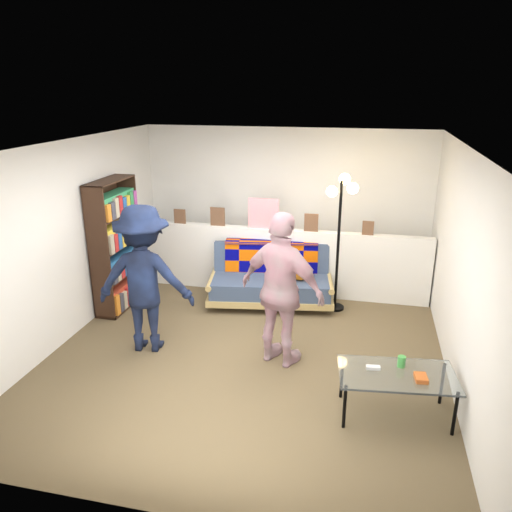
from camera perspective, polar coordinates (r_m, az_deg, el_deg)
The scene contains 10 objects.
ground at distance 6.08m, azimuth -0.85°, elevation -10.61°, with size 5.00×5.00×0.00m, color brown.
room_shell at distance 5.90m, azimuth 0.15°, elevation 5.93°, with size 4.60×5.05×2.45m.
half_wall_ledge at distance 7.48m, azimuth 2.37°, elevation -0.57°, with size 4.45×0.15×1.00m, color silver.
ledge_decor at distance 7.31m, azimuth 0.66°, elevation 4.51°, with size 2.97×0.02×0.45m.
futon_sofa at distance 7.16m, azimuth 1.81°, elevation -2.74°, with size 1.86×1.09×0.76m.
bookshelf at distance 7.15m, azimuth -15.75°, elevation 0.71°, with size 0.30×0.91×1.82m.
coffee_table at distance 4.97m, azimuth 15.90°, elevation -13.09°, with size 1.14×0.72×0.56m.
floor_lamp at distance 6.78m, azimuth 9.68°, elevation 4.57°, with size 0.42×0.34×1.90m.
person_left at distance 5.91m, azimuth -12.63°, elevation -2.60°, with size 1.13×0.65×1.75m, color black.
person_right at distance 5.46m, azimuth 2.98°, elevation -3.97°, with size 1.03×0.43×1.76m, color pink.
Camera 1 is at (1.25, -5.14, 3.01)m, focal length 35.00 mm.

